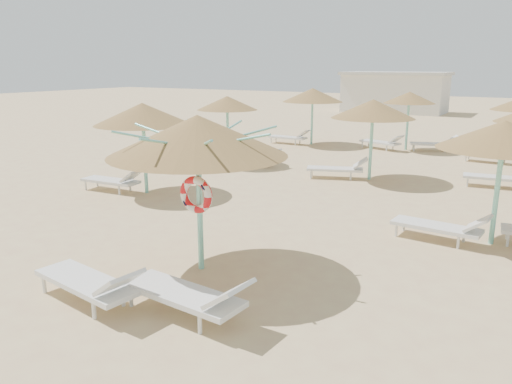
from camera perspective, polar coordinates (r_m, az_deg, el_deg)
The scene contains 6 objects.
ground at distance 9.35m, azimuth -5.89°, elevation -9.72°, with size 120.00×120.00×0.00m, color tan.
main_palapa at distance 9.08m, azimuth -6.69°, elevation 6.35°, with size 3.28×3.28×2.94m.
lounger_main_a at distance 8.62m, azimuth -18.31°, elevation -9.77°, with size 2.29×0.98×0.80m.
lounger_main_b at distance 7.86m, azimuth -7.65°, elevation -11.51°, with size 2.29×0.87×0.81m.
palapa_field at distance 17.05m, azimuth 20.86°, elevation 8.40°, with size 19.35×14.59×2.72m.
service_hut at distance 43.36m, azimuth 15.58°, elevation 10.96°, with size 8.40×4.40×3.25m.
Camera 1 is at (5.08, -6.87, 3.80)m, focal length 35.00 mm.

